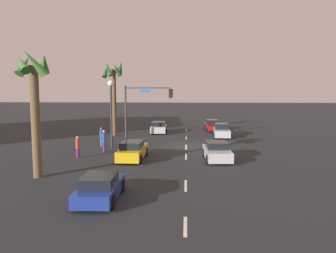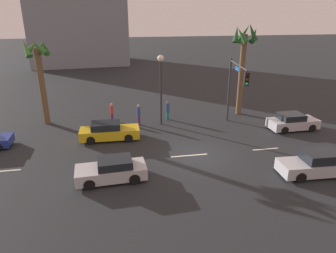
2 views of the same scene
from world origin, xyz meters
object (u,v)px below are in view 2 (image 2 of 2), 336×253
Objects in this scene: palm_tree_0 at (39,66)px; palm_tree_1 at (244,54)px; pedestrian_2 at (168,110)px; building_1 at (78,22)px; pedestrian_1 at (139,114)px; streetlamp at (161,77)px; car_1 at (292,122)px; car_2 at (317,164)px; pedestrian_0 at (112,112)px; car_3 at (112,170)px; car_0 at (109,131)px; traffic_signal at (235,83)px.

palm_tree_0 is 18.07m from palm_tree_1.
pedestrian_2 is 38.41m from building_1.
streetlamp is at bearing -5.77° from pedestrian_1.
car_1 is 7.87m from car_2.
car_2 is 2.73× the size of pedestrian_0.
pedestrian_1 is at bearing -83.36° from building_1.
pedestrian_0 reaches higher than car_3.
car_0 is 6.59m from pedestrian_2.
car_2 is 0.27× the size of building_1.
palm_tree_1 reaches higher than pedestrian_1.
car_3 is 12.90m from traffic_signal.
car_2 is 1.09× the size of car_3.
car_2 is (12.43, -7.99, 0.03)m from car_0.
pedestrian_1 is at bearing 74.89° from car_3.
car_2 is at bearing -77.01° from traffic_signal.
car_3 is (-15.18, -5.67, -0.02)m from car_1.
building_1 reaches higher than palm_tree_0.
streetlamp is 3.23× the size of pedestrian_1.
palm_tree_0 is at bearing 175.40° from pedestrian_0.
palm_tree_0 is (-15.91, 4.11, 1.19)m from traffic_signal.
car_0 is at bearing -132.30° from pedestrian_1.
building_1 reaches higher than car_2.
building_1 is at bearing 98.39° from pedestrian_0.
pedestrian_1 is (2.31, -1.47, 0.11)m from pedestrian_0.
streetlamp reaches higher than car_1.
car_1 is 0.55× the size of palm_tree_0.
palm_tree_0 is at bearing 168.01° from streetlamp.
pedestrian_1 is 0.22× the size of palm_tree_1.
streetlamp is (4.58, 2.67, 3.61)m from car_0.
car_3 is 0.25× the size of building_1.
streetlamp is 0.35× the size of building_1.
palm_tree_0 is (-20.78, 5.46, 4.46)m from car_1.
palm_tree_0 is (-17.91, 12.79, 4.43)m from car_2.
pedestrian_2 is (2.76, 0.95, -0.07)m from pedestrian_1.
pedestrian_2 is at bearing -5.83° from pedestrian_0.
car_1 is 0.48× the size of palm_tree_1.
pedestrian_1 is at bearing 47.70° from car_0.
traffic_signal is 0.66× the size of palm_tree_1.
car_3 is at bearing -117.34° from pedestrian_2.
palm_tree_0 reaches higher than car_1.
pedestrian_0 is (0.29, 4.34, 0.24)m from car_0.
streetlamp is 3.43× the size of pedestrian_2.
car_0 is 15.32m from car_1.
palm_tree_1 reaches higher than palm_tree_0.
palm_tree_1 is (12.28, -0.13, 4.92)m from pedestrian_0.
car_0 is at bearing 177.54° from car_1.
car_3 is at bearing -88.88° from car_0.
car_1 is at bearing -2.46° from car_0.
pedestrian_1 is 11.15m from palm_tree_1.
car_2 is 51.70m from building_1.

